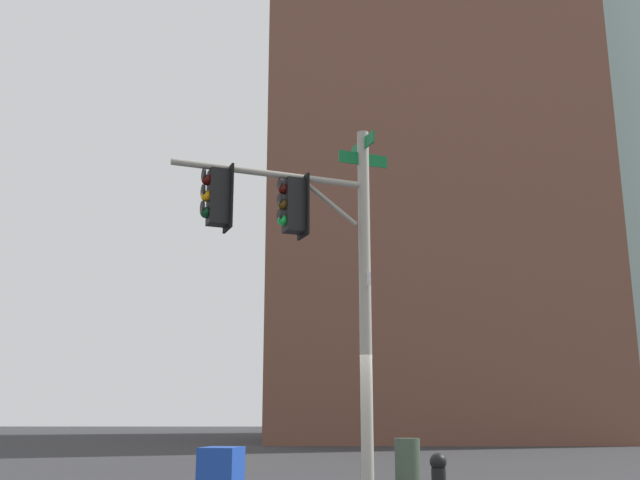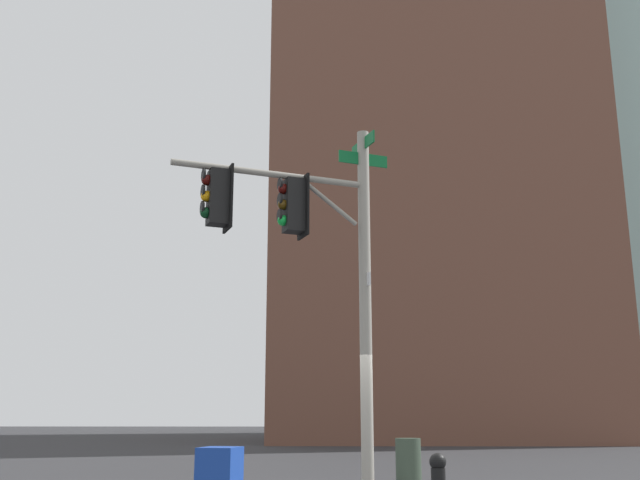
# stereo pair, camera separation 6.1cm
# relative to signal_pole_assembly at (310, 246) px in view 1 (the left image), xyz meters

# --- Properties ---
(signal_pole_assembly) EXTENTS (3.91, 1.94, 6.82)m
(signal_pole_assembly) POSITION_rel_signal_pole_assembly_xyz_m (0.00, 0.00, 0.00)
(signal_pole_assembly) COLOR #9E998C
(signal_pole_assembly) RESTS_ON ground_plane
(fire_hydrant) EXTENTS (0.34, 0.26, 0.87)m
(fire_hydrant) POSITION_rel_signal_pole_assembly_xyz_m (-2.01, 1.33, -3.97)
(fire_hydrant) COLOR black
(fire_hydrant) RESTS_ON ground_plane
(litter_bin) EXTENTS (0.56, 0.56, 0.95)m
(litter_bin) POSITION_rel_signal_pole_assembly_xyz_m (-2.04, -3.71, -3.97)
(litter_bin) COLOR #384738
(litter_bin) RESTS_ON ground_plane
(building_brick_nearside) EXTENTS (18.99, 21.63, 54.83)m
(building_brick_nearside) POSITION_rel_signal_pole_assembly_xyz_m (-6.39, -35.23, 22.97)
(building_brick_nearside) COLOR brown
(building_brick_nearside) RESTS_ON ground_plane
(building_brick_midblock) EXTENTS (19.67, 16.80, 31.20)m
(building_brick_midblock) POSITION_rel_signal_pole_assembly_xyz_m (-11.53, -42.40, 11.16)
(building_brick_midblock) COLOR #4C3328
(building_brick_midblock) RESTS_ON ground_plane
(building_glass_tower) EXTENTS (23.01, 28.29, 59.65)m
(building_glass_tower) POSITION_rel_signal_pole_assembly_xyz_m (-18.97, -47.07, 25.38)
(building_glass_tower) COLOR #9EC6C1
(building_glass_tower) RESTS_ON ground_plane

